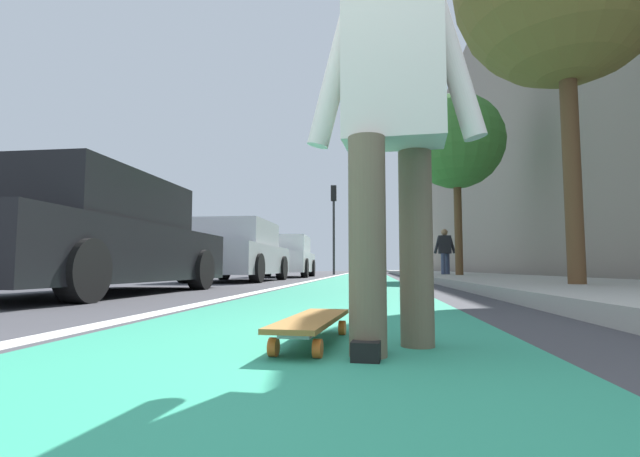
{
  "coord_description": "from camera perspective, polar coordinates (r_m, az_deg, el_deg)",
  "views": [
    {
      "loc": [
        -1.15,
        -0.36,
        0.32
      ],
      "look_at": [
        9.19,
        0.79,
        1.21
      ],
      "focal_mm": 26.3,
      "sensor_mm": 36.0,
      "label": 1
    }
  ],
  "objects": [
    {
      "name": "bike_lane_paint",
      "position": [
        25.16,
        5.56,
        -5.56
      ],
      "size": [
        56.0,
        2.06,
        0.0
      ],
      "primitive_type": "cube",
      "color": "#288466",
      "rests_on": "ground"
    },
    {
      "name": "parked_car_near",
      "position": [
        6.5,
        -26.11,
        -1.09
      ],
      "size": [
        4.6,
        2.01,
        1.46
      ],
      "color": "black",
      "rests_on": "ground"
    },
    {
      "name": "sidewalk_curb",
      "position": [
        19.37,
        14.99,
        -5.45
      ],
      "size": [
        52.0,
        3.2,
        0.13
      ],
      "primitive_type": "cube",
      "color": "#9E9B93",
      "rests_on": "ground"
    },
    {
      "name": "ground_plane",
      "position": [
        11.16,
        4.52,
        -6.5
      ],
      "size": [
        80.0,
        80.0,
        0.0
      ],
      "primitive_type": "plane",
      "color": "#38383D"
    },
    {
      "name": "pedestrian_distant",
      "position": [
        15.31,
        14.95,
        -2.55
      ],
      "size": [
        0.44,
        0.68,
        1.56
      ],
      "color": "#384260",
      "rests_on": "ground"
    },
    {
      "name": "parked_car_far",
      "position": [
        17.26,
        -4.32,
        -3.52
      ],
      "size": [
        4.23,
        2.09,
        1.49
      ],
      "color": "silver",
      "rests_on": "ground"
    },
    {
      "name": "skateboard",
      "position": [
        2.04,
        -0.96,
        -11.33
      ],
      "size": [
        0.85,
        0.27,
        0.11
      ],
      "color": "orange",
      "rests_on": "ground"
    },
    {
      "name": "skater_person",
      "position": [
        1.96,
        8.84,
        13.41
      ],
      "size": [
        0.45,
        0.72,
        1.64
      ],
      "color": "brown",
      "rests_on": "ground"
    },
    {
      "name": "building_facade",
      "position": [
        24.43,
        19.41,
        8.56
      ],
      "size": [
        40.0,
        1.2,
        11.74
      ],
      "primitive_type": "cube",
      "color": "gray",
      "rests_on": "ground"
    },
    {
      "name": "parked_car_mid",
      "position": [
        11.9,
        -9.93,
        -2.89
      ],
      "size": [
        4.3,
        1.93,
        1.49
      ],
      "color": "#B7B7BC",
      "rests_on": "ground"
    },
    {
      "name": "street_tree_mid",
      "position": [
        14.52,
        16.24,
        10.1
      ],
      "size": [
        2.79,
        2.79,
        5.43
      ],
      "color": "brown",
      "rests_on": "ground"
    },
    {
      "name": "lane_stripe_white",
      "position": [
        21.21,
        2.2,
        -5.71
      ],
      "size": [
        52.0,
        0.16,
        0.01
      ],
      "primitive_type": "cube",
      "color": "silver",
      "rests_on": "ground"
    },
    {
      "name": "traffic_light",
      "position": [
        24.02,
        1.68,
        1.88
      ],
      "size": [
        0.33,
        0.28,
        4.57
      ],
      "color": "#2D2D2D",
      "rests_on": "ground"
    }
  ]
}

